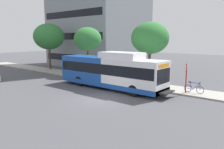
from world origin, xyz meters
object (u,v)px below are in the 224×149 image
object	(u,v)px
street_tree_far_block	(49,37)
street_tree_mid_block	(88,39)
transit_bus	(110,71)
bus_stop_sign_pole	(186,76)
street_tree_near_stop	(150,38)
bicycle_parked	(194,88)

from	to	relation	value
street_tree_far_block	street_tree_mid_block	bearing A→B (deg)	-87.66
transit_bus	street_tree_mid_block	world-z (taller)	street_tree_mid_block
bus_stop_sign_pole	transit_bus	bearing A→B (deg)	109.48
bus_stop_sign_pole	street_tree_near_stop	size ratio (longest dim) A/B	0.40
transit_bus	bicycle_parked	world-z (taller)	transit_bus
transit_bus	street_tree_mid_block	bearing A→B (deg)	60.02
transit_bus	bicycle_parked	bearing A→B (deg)	-68.33
street_tree_near_stop	street_tree_far_block	world-z (taller)	street_tree_far_block
transit_bus	bus_stop_sign_pole	xyz separation A→B (m)	(2.37, -6.70, -0.05)
transit_bus	bicycle_parked	size ratio (longest dim) A/B	6.96
transit_bus	street_tree_far_block	distance (m)	16.64
transit_bus	street_tree_near_stop	bearing A→B (deg)	-24.45
street_tree_near_stop	street_tree_mid_block	xyz separation A→B (m)	(0.16, 9.51, -0.11)
street_tree_mid_block	bus_stop_sign_pole	bearing A→B (deg)	-98.01
bus_stop_sign_pole	street_tree_far_block	size ratio (longest dim) A/B	0.37
bus_stop_sign_pole	street_tree_mid_block	distance (m)	14.77
street_tree_mid_block	street_tree_near_stop	bearing A→B (deg)	-90.97
bus_stop_sign_pole	bicycle_parked	size ratio (longest dim) A/B	1.48
street_tree_near_stop	street_tree_far_block	bearing A→B (deg)	90.56
transit_bus	bus_stop_sign_pole	size ratio (longest dim) A/B	4.71
bicycle_parked	street_tree_near_stop	xyz separation A→B (m)	(1.34, 5.32, 4.39)
street_tree_mid_block	street_tree_far_block	xyz separation A→B (m)	(-0.33, 8.16, 0.39)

